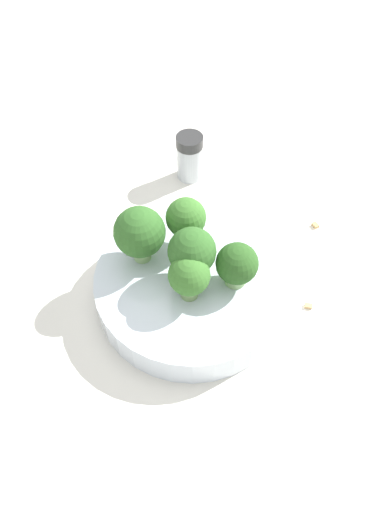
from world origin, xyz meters
The scene contains 11 objects.
ground_plane centered at (0.00, 0.00, 0.00)m, with size 3.00×3.00×0.00m, color silver.
bowl centered at (0.00, 0.00, 0.02)m, with size 0.18×0.18×0.03m, color silver.
broccoli_floret_0 centered at (0.00, 0.00, 0.07)m, with size 0.04×0.04×0.06m.
broccoli_floret_1 centered at (0.01, -0.02, 0.06)m, with size 0.04×0.04×0.05m.
broccoli_floret_2 centered at (-0.05, -0.01, 0.07)m, with size 0.05×0.05×0.06m.
broccoli_floret_3 centered at (0.04, 0.02, 0.06)m, with size 0.04×0.04×0.05m.
broccoli_floret_4 centered at (-0.03, 0.03, 0.07)m, with size 0.04×0.04×0.06m.
pepper_shaker centered at (-0.10, 0.14, 0.03)m, with size 0.03×0.03×0.06m.
almond_crumb_0 centered at (-0.12, 0.04, 0.00)m, with size 0.01×0.00×0.01m, color #AD7F4C.
almond_crumb_1 centered at (0.10, 0.05, 0.00)m, with size 0.01×0.00×0.01m, color tan.
almond_crumb_2 centered at (0.06, 0.15, 0.00)m, with size 0.01×0.01×0.01m, color tan.
Camera 1 is at (0.15, -0.23, 0.41)m, focal length 35.00 mm.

